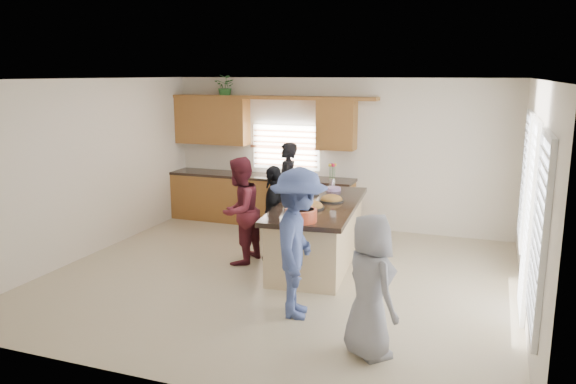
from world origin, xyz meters
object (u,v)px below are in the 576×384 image
at_px(island, 318,234).
at_px(salad_bowl, 301,215).
at_px(woman_left_back, 287,188).
at_px(woman_right_back, 299,243).
at_px(woman_left_mid, 240,211).
at_px(woman_right_front, 370,286).
at_px(woman_left_front, 274,213).

xyz_separation_m(island, salad_bowl, (0.11, -1.13, 0.59)).
relative_size(salad_bowl, woman_left_back, 0.25).
bearing_deg(woman_right_back, island, -1.54).
distance_m(woman_left_mid, woman_right_front, 3.33).
bearing_deg(island, woman_left_front, -179.84).
xyz_separation_m(woman_left_front, woman_right_front, (2.05, -2.54, 0.01)).
height_order(woman_left_back, woman_right_front, woman_left_back).
distance_m(island, woman_left_front, 0.76).
bearing_deg(woman_left_front, woman_left_mid, -66.32).
xyz_separation_m(island, woman_left_back, (-1.04, 1.44, 0.38)).
bearing_deg(woman_left_mid, woman_left_back, -177.19).
height_order(woman_left_front, woman_right_back, woman_right_back).
relative_size(salad_bowl, woman_left_front, 0.28).
distance_m(woman_right_back, woman_right_front, 1.22).
xyz_separation_m(salad_bowl, woman_left_front, (-0.80, 1.06, -0.30)).
height_order(island, woman_left_back, woman_left_back).
xyz_separation_m(woman_left_back, woman_right_front, (2.40, -4.05, -0.08)).
bearing_deg(woman_right_front, island, -15.41).
xyz_separation_m(woman_left_mid, woman_right_back, (1.48, -1.53, 0.08)).
height_order(island, woman_left_front, woman_left_front).
distance_m(woman_left_mid, woman_left_front, 0.55).
bearing_deg(woman_right_back, woman_left_front, 17.51).
bearing_deg(salad_bowl, island, 95.48).
bearing_deg(salad_bowl, woman_left_back, 114.15).
relative_size(woman_right_back, woman_right_front, 1.20).
xyz_separation_m(salad_bowl, woman_right_front, (1.25, -1.48, -0.29)).
relative_size(salad_bowl, woman_right_front, 0.28).
bearing_deg(woman_right_front, woman_left_front, -3.96).
bearing_deg(woman_right_back, woman_right_front, -135.87).
xyz_separation_m(woman_left_back, woman_left_mid, (-0.09, -1.84, -0.01)).
xyz_separation_m(island, woman_right_back, (0.35, -1.92, 0.45)).
bearing_deg(woman_left_back, woman_right_front, 10.49).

